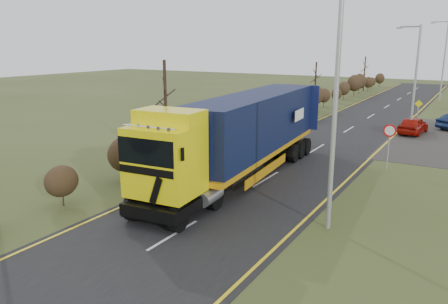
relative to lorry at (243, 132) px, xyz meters
name	(u,v)px	position (x,y,z in m)	size (l,w,h in m)	color
ground	(228,203)	(1.16, -3.60, -2.52)	(160.00, 160.00, 0.00)	#39431C
road	(306,155)	(1.16, 6.40, -2.51)	(8.00, 120.00, 0.02)	black
layby	(435,138)	(7.66, 16.40, -2.50)	(6.00, 18.00, 0.02)	#2E2C29
lane_markings	(305,156)	(1.16, 6.09, -2.49)	(7.52, 116.00, 0.01)	yellow
hedgerow	(209,127)	(-4.84, 4.30, -0.90)	(2.24, 102.04, 6.05)	#2F1F15
lorry	(243,132)	(0.00, 0.00, 0.00)	(3.68, 16.07, 4.43)	black
car_red_hatchback	(413,125)	(5.96, 17.32, -1.83)	(1.62, 4.02, 1.37)	#9D1107
streetlight_near	(333,88)	(5.76, -4.01, 2.86)	(2.06, 0.19, 9.72)	#A2A6A7
streetlight_mid	(414,76)	(5.78, 16.46, 2.05)	(1.78, 0.18, 8.32)	#A2A6A7
streetlight_far	(443,57)	(5.63, 41.47, 2.86)	(2.06, 0.19, 9.72)	#A2A6A7
speed_sign	(389,138)	(6.20, 5.67, -0.67)	(0.72, 0.10, 2.59)	#A2A6A7
warning_board	(418,108)	(5.36, 24.57, -1.37)	(0.72, 0.11, 1.88)	#A2A6A7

